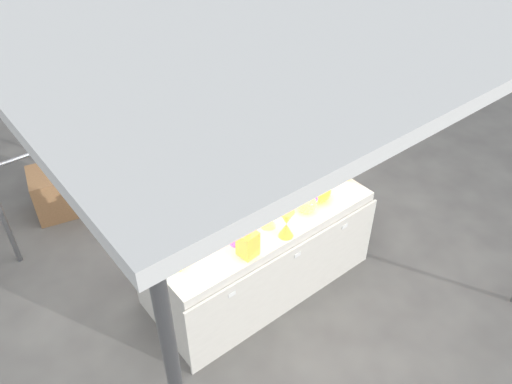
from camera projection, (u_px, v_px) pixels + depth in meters
ground at (256, 279)px, 4.27m from camera, size 80.00×80.00×0.00m
display_table at (257, 249)px, 4.04m from camera, size 1.84×0.83×0.75m
cardboard_box_closed at (66, 189)px, 4.91m from camera, size 0.71×0.58×0.45m
cardboard_box_flat at (142, 122)px, 6.33m from camera, size 0.84×0.78×0.06m
bottle_0 at (146, 237)px, 3.39m from camera, size 0.09×0.09×0.28m
bottle_1 at (147, 212)px, 3.58m from camera, size 0.09×0.09×0.30m
bottle_2 at (178, 198)px, 3.70m from camera, size 0.09×0.09×0.32m
bottle_3 at (175, 198)px, 3.68m from camera, size 0.10×0.10×0.34m
bottle_4 at (206, 209)px, 3.55m from camera, size 0.10×0.10×0.38m
bottle_5 at (154, 229)px, 3.40m from camera, size 0.09×0.09×0.35m
bottle_6 at (211, 209)px, 3.64m from camera, size 0.08×0.08×0.27m
bottle_7 at (196, 202)px, 3.60m from camera, size 0.11×0.11×0.38m
decanter_0 at (177, 248)px, 3.30m from camera, size 0.15×0.15×0.28m
decanter_1 at (248, 239)px, 3.37m from camera, size 0.13×0.13×0.29m
decanter_2 at (164, 249)px, 3.30m from camera, size 0.15×0.15×0.28m
hourglass_0 at (286, 224)px, 3.54m from camera, size 0.13×0.13×0.22m
hourglass_1 at (237, 231)px, 3.48m from camera, size 0.15×0.15×0.23m
hourglass_2 at (268, 213)px, 3.62m from camera, size 0.13×0.13×0.24m
hourglass_3 at (261, 212)px, 3.67m from camera, size 0.11×0.11×0.19m
hourglass_4 at (281, 203)px, 3.75m from camera, size 0.12×0.12×0.20m
hourglass_5 at (265, 192)px, 3.82m from camera, size 0.14×0.14×0.23m
globe_0 at (319, 192)px, 3.89m from camera, size 0.23×0.23×0.15m
globe_1 at (307, 205)px, 3.79m from camera, size 0.19×0.19×0.12m
globe_2 at (318, 189)px, 3.93m from camera, size 0.18×0.18×0.14m
globe_3 at (308, 198)px, 3.84m from camera, size 0.19×0.19×0.13m
lampshade_0 at (190, 208)px, 3.68m from camera, size 0.25×0.25×0.23m
lampshade_1 at (263, 170)px, 4.06m from camera, size 0.24×0.24×0.23m
lampshade_2 at (288, 158)px, 4.18m from camera, size 0.28×0.28×0.25m
lampshade_3 at (295, 162)px, 4.09m from camera, size 0.28×0.28×0.29m
bottle_8 at (285, 161)px, 4.10m from camera, size 0.07×0.07×0.30m
bottle_9 at (313, 162)px, 4.12m from camera, size 0.08×0.08×0.26m
bottle_10 at (332, 155)px, 4.18m from camera, size 0.07×0.07×0.29m
bottle_11 at (348, 164)px, 4.06m from camera, size 0.08×0.08×0.29m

